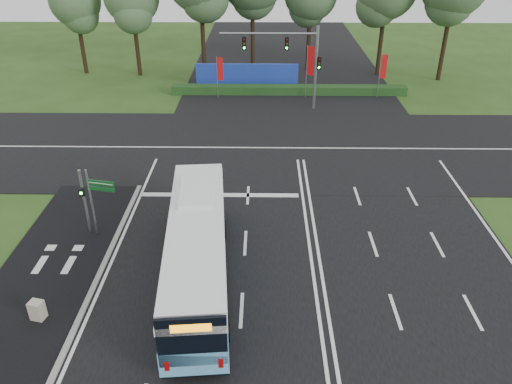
% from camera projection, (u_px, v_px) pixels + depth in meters
% --- Properties ---
extents(ground, '(120.00, 120.00, 0.00)m').
position_uv_depth(ground, '(309.00, 244.00, 25.77)').
color(ground, '#2B4818').
rests_on(ground, ground).
extents(road_main, '(20.00, 120.00, 0.04)m').
position_uv_depth(road_main, '(309.00, 244.00, 25.76)').
color(road_main, black).
rests_on(road_main, ground).
extents(road_cross, '(120.00, 14.00, 0.05)m').
position_uv_depth(road_cross, '(296.00, 148.00, 36.23)').
color(road_cross, black).
rests_on(road_cross, ground).
extents(bike_path, '(5.00, 18.00, 0.06)m').
position_uv_depth(bike_path, '(47.00, 279.00, 23.29)').
color(bike_path, black).
rests_on(bike_path, ground).
extents(kerb_strip, '(0.25, 18.00, 0.12)m').
position_uv_depth(kerb_strip, '(98.00, 279.00, 23.25)').
color(kerb_strip, gray).
rests_on(kerb_strip, ground).
extents(city_bus, '(3.55, 12.15, 3.44)m').
position_uv_depth(city_bus, '(197.00, 250.00, 22.40)').
color(city_bus, '#60AFDF').
rests_on(city_bus, ground).
extents(pedestrian_signal, '(0.34, 0.43, 3.71)m').
position_uv_depth(pedestrian_signal, '(84.00, 200.00, 25.72)').
color(pedestrian_signal, gray).
rests_on(pedestrian_signal, ground).
extents(street_sign, '(1.46, 0.39, 3.81)m').
position_uv_depth(street_sign, '(96.00, 195.00, 25.38)').
color(street_sign, gray).
rests_on(street_sign, ground).
extents(utility_cabinet, '(0.64, 0.58, 0.92)m').
position_uv_depth(utility_cabinet, '(37.00, 311.00, 20.79)').
color(utility_cabinet, '#B9AC95').
rests_on(utility_cabinet, ground).
extents(banner_flag_left, '(0.57, 0.06, 3.86)m').
position_uv_depth(banner_flag_left, '(219.00, 71.00, 44.78)').
color(banner_flag_left, gray).
rests_on(banner_flag_left, ground).
extents(banner_flag_mid, '(0.67, 0.30, 4.80)m').
position_uv_depth(banner_flag_mid, '(310.00, 64.00, 44.68)').
color(banner_flag_mid, gray).
rests_on(banner_flag_mid, ground).
extents(banner_flag_right, '(0.59, 0.07, 4.02)m').
position_uv_depth(banner_flag_right, '(383.00, 69.00, 45.07)').
color(banner_flag_right, gray).
rests_on(banner_flag_right, ground).
extents(traffic_light_gantry, '(8.41, 0.28, 7.00)m').
position_uv_depth(traffic_light_gantry, '(295.00, 55.00, 41.38)').
color(traffic_light_gantry, gray).
rests_on(traffic_light_gantry, ground).
extents(hedge, '(22.00, 1.20, 0.80)m').
position_uv_depth(hedge, '(289.00, 90.00, 46.95)').
color(hedge, '#163D17').
rests_on(hedge, ground).
extents(blue_hoarding, '(10.00, 0.30, 2.20)m').
position_uv_depth(blue_hoarding, '(247.00, 75.00, 48.84)').
color(blue_hoarding, '#1F3BA8').
rests_on(blue_hoarding, ground).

